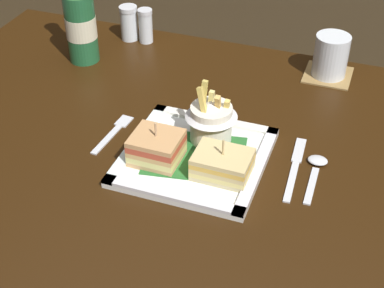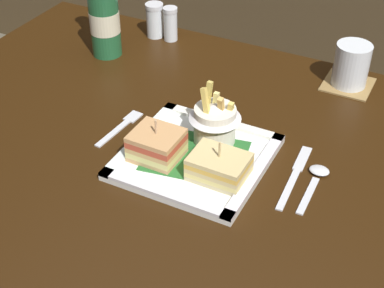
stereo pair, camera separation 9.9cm
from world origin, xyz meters
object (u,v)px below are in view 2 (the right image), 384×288
square_plate (196,158)px  sandwich_half_left (157,145)px  fries_cup (215,119)px  sandwich_half_right (219,167)px  knife (295,174)px  spoon (316,177)px  beer_bottle (104,15)px  dining_table (189,207)px  fork (122,126)px  pepper_shaker (171,26)px  salt_shaker (155,22)px  water_glass (351,67)px

square_plate → sandwich_half_left: (-0.06, -0.03, 0.03)m
fries_cup → sandwich_half_right: bearing=-60.5°
sandwich_half_right → knife: 0.14m
fries_cup → spoon: bearing=-2.0°
fries_cup → beer_bottle: bearing=150.9°
dining_table → fork: bearing=166.0°
sandwich_half_left → pepper_shaker: 0.47m
beer_bottle → pepper_shaker: size_ratio=3.13×
fries_cup → dining_table: bearing=-104.4°
sandwich_half_right → fries_cup: (-0.05, 0.09, 0.03)m
sandwich_half_left → salt_shaker: (-0.25, 0.42, 0.00)m
dining_table → pepper_shaker: (-0.26, 0.40, 0.14)m
spoon → pepper_shaker: size_ratio=1.56×
water_glass → spoon: (0.03, -0.33, -0.04)m
fries_cup → water_glass: bearing=62.9°
fries_cup → knife: size_ratio=0.65×
square_plate → pepper_shaker: (-0.26, 0.39, 0.03)m
sandwich_half_right → pepper_shaker: 0.53m
salt_shaker → spoon: bearing=-33.7°
sandwich_half_right → spoon: 0.17m
dining_table → sandwich_half_left: size_ratio=14.88×
dining_table → fork: fork is taller
sandwich_half_left → fork: bearing=152.3°
dining_table → spoon: (0.21, 0.06, 0.11)m
fries_cup → fork: 0.19m
sandwich_half_left → spoon: 0.28m
sandwich_half_left → water_glass: 0.47m
dining_table → fries_cup: size_ratio=10.82×
beer_bottle → salt_shaker: 0.15m
fries_cup → water_glass: (0.16, 0.32, -0.02)m
beer_bottle → fork: (0.19, -0.23, -0.10)m
beer_bottle → fork: size_ratio=1.96×
fork → spoon: bearing=3.2°
sandwich_half_right → beer_bottle: size_ratio=0.37×
sandwich_half_left → water_glass: (0.23, 0.41, 0.01)m
sandwich_half_right → salt_shaker: salt_shaker is taller
square_plate → spoon: square_plate is taller
beer_bottle → dining_table: bearing=-37.9°
pepper_shaker → spoon: bearing=-36.0°
sandwich_half_right → pepper_shaker: bearing=127.4°
sandwich_half_left → pepper_shaker: (-0.20, 0.42, 0.00)m
fries_cup → fork: fries_cup is taller
knife → salt_shaker: salt_shaker is taller
fork → salt_shaker: (-0.13, 0.36, 0.03)m
spoon → pepper_shaker: pepper_shaker is taller
salt_shaker → pepper_shaker: (0.04, 0.00, -0.00)m
sandwich_half_right → fries_cup: 0.10m
sandwich_half_right → fork: size_ratio=0.73×
water_glass → knife: 0.33m
sandwich_half_left → spoon: size_ratio=0.66×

